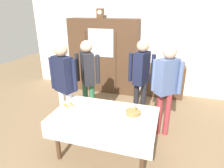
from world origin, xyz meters
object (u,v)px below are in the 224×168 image
at_px(wall_cabinet, 104,56).
at_px(tea_cup_near_right, 124,123).
at_px(book_stack, 165,63).
at_px(person_beside_shelf, 88,74).
at_px(dining_table, 104,121).
at_px(spoon_near_left, 103,103).
at_px(mantel_clock, 100,13).
at_px(spoon_far_left, 64,116).
at_px(person_near_right_end, 166,83).
at_px(pastry_plate, 69,106).
at_px(bookshelf_low, 163,81).
at_px(tea_cup_far_left, 90,112).
at_px(bread_basket, 133,112).
at_px(tea_cup_near_left, 82,101).
at_px(spoon_mid_left, 112,126).
at_px(person_behind_table_right, 141,74).
at_px(person_by_cabinet, 64,80).

height_order(wall_cabinet, tea_cup_near_right, wall_cabinet).
xyz_separation_m(book_stack, person_beside_shelf, (-1.42, -1.71, 0.11)).
relative_size(dining_table, person_beside_shelf, 0.94).
distance_m(dining_table, book_stack, 2.76).
bearing_deg(wall_cabinet, spoon_near_left, -71.30).
xyz_separation_m(mantel_clock, tea_cup_near_right, (1.33, -2.75, -1.37)).
distance_m(spoon_far_left, person_near_right_end, 1.82).
relative_size(dining_table, spoon_near_left, 13.52).
relative_size(spoon_near_left, person_beside_shelf, 0.07).
xyz_separation_m(dining_table, pastry_plate, (-0.65, 0.09, 0.12)).
distance_m(dining_table, person_beside_shelf, 1.21).
relative_size(bookshelf_low, person_beside_shelf, 0.64).
bearing_deg(spoon_far_left, wall_cabinet, 96.67).
height_order(book_stack, person_near_right_end, person_near_right_end).
relative_size(dining_table, person_near_right_end, 0.94).
xyz_separation_m(tea_cup_far_left, bread_basket, (0.65, 0.17, 0.01)).
relative_size(pastry_plate, spoon_near_left, 2.35).
bearing_deg(mantel_clock, person_near_right_end, -42.98).
height_order(bread_basket, person_beside_shelf, person_beside_shelf).
bearing_deg(mantel_clock, spoon_near_left, -69.50).
xyz_separation_m(pastry_plate, person_beside_shelf, (-0.01, 0.84, 0.29)).
bearing_deg(spoon_far_left, person_beside_shelf, 94.47).
distance_m(wall_cabinet, pastry_plate, 2.52).
bearing_deg(person_near_right_end, tea_cup_near_left, -156.49).
bearing_deg(tea_cup_near_right, mantel_clock, 115.84).
bearing_deg(book_stack, tea_cup_near_right, -98.21).
bearing_deg(tea_cup_far_left, spoon_near_left, 78.12).
bearing_deg(book_stack, bread_basket, -97.64).
xyz_separation_m(tea_cup_near_left, bread_basket, (0.92, -0.12, 0.01)).
distance_m(mantel_clock, spoon_mid_left, 3.38).
height_order(dining_table, spoon_far_left, spoon_far_left).
height_order(bread_basket, spoon_near_left, bread_basket).
bearing_deg(book_stack, person_near_right_end, -86.44).
bearing_deg(pastry_plate, tea_cup_far_left, -13.56).
relative_size(dining_table, tea_cup_near_left, 12.38).
distance_m(spoon_mid_left, person_beside_shelf, 1.50).
relative_size(spoon_far_left, person_behind_table_right, 0.07).
bearing_deg(person_by_cabinet, mantel_clock, 92.00).
distance_m(wall_cabinet, person_by_cabinet, 2.16).
height_order(bookshelf_low, person_by_cabinet, person_by_cabinet).
distance_m(tea_cup_near_right, spoon_far_left, 0.93).
bearing_deg(book_stack, spoon_near_left, -111.74).
relative_size(bookshelf_low, bread_basket, 4.56).
bearing_deg(pastry_plate, bread_basket, 3.79).
bearing_deg(person_behind_table_right, person_near_right_end, -34.93).
height_order(tea_cup_near_left, person_behind_table_right, person_behind_table_right).
xyz_separation_m(mantel_clock, tea_cup_near_left, (0.49, -2.31, -1.36)).
relative_size(tea_cup_near_right, tea_cup_near_left, 1.00).
bearing_deg(wall_cabinet, dining_table, -70.83).
height_order(tea_cup_near_left, spoon_mid_left, tea_cup_near_left).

